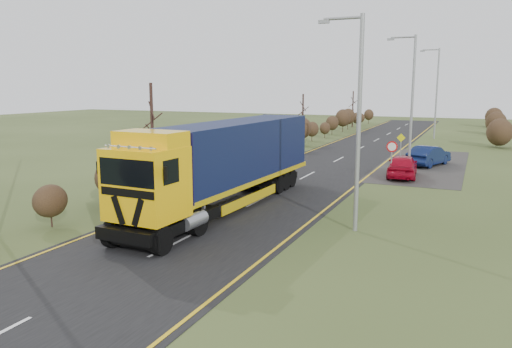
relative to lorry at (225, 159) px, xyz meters
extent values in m
plane|color=#36441D|center=(0.80, -1.87, -2.42)|extent=(160.00, 160.00, 0.00)
cube|color=black|center=(0.80, 8.13, -2.41)|extent=(8.00, 120.00, 0.02)
cube|color=#2D2B28|center=(7.30, 18.13, -2.40)|extent=(6.00, 18.00, 0.02)
cube|color=gold|center=(-2.90, 8.13, -2.39)|extent=(0.12, 116.00, 0.01)
cube|color=gold|center=(4.50, 8.13, -2.39)|extent=(0.12, 116.00, 0.01)
cube|color=silver|center=(0.80, -5.87, -2.39)|extent=(0.12, 3.00, 0.01)
cube|color=silver|center=(0.80, 2.13, -2.39)|extent=(0.12, 3.00, 0.01)
cube|color=silver|center=(0.80, 10.13, -2.39)|extent=(0.12, 3.00, 0.01)
cube|color=silver|center=(0.80, 18.13, -2.39)|extent=(0.12, 3.00, 0.01)
cube|color=silver|center=(0.80, 26.13, -2.39)|extent=(0.12, 3.00, 0.01)
cube|color=silver|center=(0.80, 34.13, -2.39)|extent=(0.12, 3.00, 0.01)
cube|color=silver|center=(0.80, 42.13, -2.39)|extent=(0.12, 3.00, 0.01)
cube|color=silver|center=(0.80, 50.13, -2.39)|extent=(0.12, 3.00, 0.01)
cube|color=silver|center=(0.80, 58.13, -2.39)|extent=(0.12, 3.00, 0.01)
ellipsoid|color=#301D15|center=(-5.22, -5.87, -1.28)|extent=(1.21, 1.57, 1.39)
ellipsoid|color=#301D15|center=(-5.20, -1.87, -0.93)|extent=(1.58, 2.06, 1.82)
ellipsoid|color=#301D15|center=(-5.18, 2.13, -0.58)|extent=(1.96, 2.55, 2.25)
ellipsoid|color=#301D15|center=(-5.23, 6.13, -0.70)|extent=(1.83, 2.38, 2.10)
ellipsoid|color=#301D15|center=(-5.15, 10.13, -1.13)|extent=(1.37, 1.78, 1.57)
ellipsoid|color=#301D15|center=(-5.26, 14.13, -1.29)|extent=(1.20, 1.56, 1.38)
ellipsoid|color=#301D15|center=(-5.12, 18.13, -0.96)|extent=(1.55, 2.02, 1.78)
ellipsoid|color=#301D15|center=(-5.29, 22.13, -0.59)|extent=(1.95, 2.53, 2.24)
ellipsoid|color=#301D15|center=(-5.10, 26.13, -0.68)|extent=(1.85, 2.41, 2.13)
ellipsoid|color=#301D15|center=(-5.32, 30.13, -1.10)|extent=(1.40, 1.81, 1.61)
ellipsoid|color=#301D15|center=(-5.07, 34.13, -1.29)|extent=(1.19, 1.55, 1.37)
ellipsoid|color=#301D15|center=(-5.34, 38.13, -0.99)|extent=(1.52, 1.97, 1.75)
ellipsoid|color=#301D15|center=(-5.04, 42.13, -0.60)|extent=(1.93, 2.51, 2.22)
ellipsoid|color=#301D15|center=(-5.37, 46.13, -0.65)|extent=(1.88, 2.44, 2.16)
ellipsoid|color=#301D15|center=(-5.02, 50.13, -1.08)|extent=(1.43, 1.85, 1.64)
ellipsoid|color=#301D15|center=(-5.39, 54.13, -1.30)|extent=(1.19, 1.55, 1.37)
ellipsoid|color=#301D15|center=(-5.00, 58.13, -1.02)|extent=(1.49, 1.93, 1.71)
cylinder|color=#321E19|center=(-5.70, 2.13, 0.61)|extent=(0.18, 0.18, 6.05)
cylinder|color=#321E19|center=(-5.70, 28.13, 0.11)|extent=(0.18, 0.18, 5.06)
cylinder|color=#321E19|center=(-5.70, 50.13, 0.16)|extent=(0.18, 0.18, 5.15)
cube|color=black|center=(0.00, -5.31, -1.71)|extent=(2.61, 4.75, 0.46)
cube|color=yellow|center=(0.00, -6.22, -0.04)|extent=(2.62, 2.32, 2.63)
cube|color=black|center=(0.00, -7.28, -1.86)|extent=(2.53, 0.22, 0.56)
cube|color=black|center=(-0.42, -7.34, -0.85)|extent=(0.61, 0.04, 1.09)
cube|color=black|center=(0.42, -7.34, -0.85)|extent=(0.61, 0.04, 1.09)
cube|color=black|center=(0.00, -7.31, 0.52)|extent=(2.38, 0.16, 0.96)
cube|color=black|center=(0.00, -7.34, -0.19)|extent=(2.33, 0.12, 0.28)
cube|color=yellow|center=(0.00, -5.87, 1.56)|extent=(2.58, 1.52, 0.57)
cylinder|color=silver|center=(0.00, -7.08, 1.38)|extent=(2.23, 0.15, 0.06)
cube|color=black|center=(-1.45, -7.08, 0.57)|extent=(0.08, 0.12, 0.46)
cube|color=black|center=(1.45, -7.08, 0.57)|extent=(0.08, 0.12, 0.46)
cylinder|color=gray|center=(-1.16, -4.91, -1.66)|extent=(0.62, 1.34, 0.57)
cylinder|color=gray|center=(1.16, -4.91, -1.66)|extent=(0.62, 1.34, 0.57)
cube|color=gold|center=(0.00, 1.26, -1.17)|extent=(3.04, 12.83, 0.24)
cube|color=#0B1333|center=(0.00, 1.26, 0.34)|extent=(3.00, 12.43, 2.78)
cube|color=#0F0F3F|center=(0.00, 7.45, 0.34)|extent=(2.51, 0.16, 2.78)
cube|color=#0F0F3F|center=(0.00, -4.93, 0.34)|extent=(2.51, 0.16, 2.78)
cube|color=black|center=(0.00, 5.10, -1.76)|extent=(2.47, 3.73, 0.35)
cube|color=gold|center=(-1.23, 0.25, -1.86)|extent=(0.27, 5.56, 0.46)
cube|color=gold|center=(1.23, 0.25, -1.86)|extent=(0.27, 5.56, 0.46)
cylinder|color=black|center=(-1.06, -6.93, -1.89)|extent=(0.37, 1.06, 1.05)
cylinder|color=black|center=(1.06, -6.93, -1.89)|extent=(0.37, 1.06, 1.05)
cylinder|color=black|center=(-1.06, -4.40, -1.89)|extent=(0.37, 1.06, 1.05)
cylinder|color=black|center=(1.06, -4.40, -1.89)|extent=(0.37, 1.06, 1.05)
cylinder|color=black|center=(-1.06, 4.19, -1.89)|extent=(0.37, 1.06, 1.05)
cylinder|color=black|center=(1.06, 4.19, -1.89)|extent=(0.37, 1.06, 1.05)
cylinder|color=black|center=(-1.06, 5.21, -1.89)|extent=(0.37, 1.06, 1.05)
cylinder|color=black|center=(1.06, 5.21, -1.89)|extent=(0.37, 1.06, 1.05)
cylinder|color=black|center=(-1.06, 6.22, -1.89)|extent=(0.37, 1.06, 1.05)
cylinder|color=black|center=(1.06, 6.22, -1.89)|extent=(0.37, 1.06, 1.05)
imported|color=#AA081F|center=(6.60, 12.10, -1.66)|extent=(2.19, 4.60, 1.52)
imported|color=#0B1740|center=(7.71, 17.88, -1.67)|extent=(2.94, 4.77, 1.48)
cylinder|color=#919497|center=(6.60, -1.16, 1.89)|extent=(0.18, 0.18, 8.62)
cylinder|color=#919497|center=(5.83, -1.16, 6.06)|extent=(1.53, 0.12, 0.12)
cube|color=#919497|center=(5.07, -1.16, 5.96)|extent=(0.43, 0.17, 0.13)
cylinder|color=#919497|center=(6.60, 15.40, 2.24)|extent=(0.18, 0.18, 9.31)
cylinder|color=#919497|center=(5.77, 15.40, 6.74)|extent=(1.66, 0.12, 0.12)
cube|color=#919497|center=(4.94, 15.40, 6.64)|extent=(0.47, 0.19, 0.14)
cylinder|color=#919497|center=(6.39, 38.43, 2.56)|extent=(0.18, 0.18, 9.95)
cylinder|color=#919497|center=(5.51, 38.43, 7.37)|extent=(1.77, 0.12, 0.12)
cube|color=#919497|center=(4.62, 38.43, 7.25)|extent=(0.50, 0.20, 0.15)
cylinder|color=#919497|center=(6.11, 10.69, -1.34)|extent=(0.08, 0.08, 2.15)
cylinder|color=red|center=(6.11, 10.66, -0.27)|extent=(0.69, 0.04, 0.69)
cylinder|color=white|center=(6.11, 10.64, -0.27)|extent=(0.52, 0.02, 0.52)
cylinder|color=#919497|center=(5.00, 22.54, -1.70)|extent=(0.08, 0.08, 1.44)
cube|color=yellow|center=(5.00, 22.49, -0.88)|extent=(0.73, 0.04, 0.73)
camera|label=1|loc=(10.97, -20.91, 3.47)|focal=35.00mm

